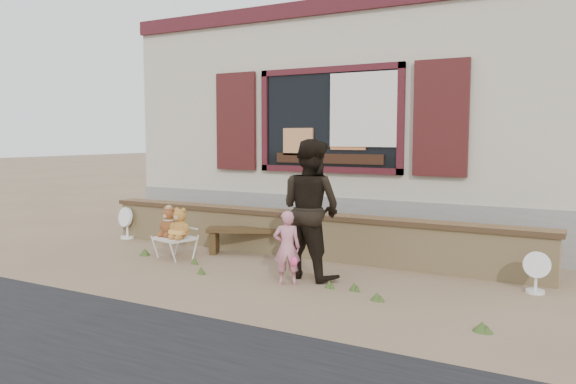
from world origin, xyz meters
The scene contains 12 objects.
ground centered at (0.00, 0.00, 0.00)m, with size 80.00×80.00×0.00m, color brown.
shopfront centered at (0.00, 4.49, 2.00)m, with size 8.04×5.13×4.00m.
brick_wall centered at (0.00, 1.00, 0.34)m, with size 7.10×0.36×0.67m.
bench centered at (-0.62, 0.80, 0.29)m, with size 1.56×0.95×0.40m.
folding_chair centered at (-1.54, -0.05, 0.29)m, with size 0.61×0.57×0.32m.
teddy_bear_left centered at (-1.68, -0.01, 0.54)m, with size 0.32×0.28×0.44m, color brown, non-canonical shape.
teddy_bear_right centered at (-1.40, -0.08, 0.55)m, with size 0.33×0.29×0.46m, color #966329, non-canonical shape.
child centered at (0.60, -0.50, 0.45)m, with size 0.33×0.22×0.90m, color pink.
adult centered at (0.70, -0.07, 0.88)m, with size 0.85×0.66×1.76m, color black.
fan_left centered at (-3.35, 0.80, 0.28)m, with size 0.36×0.23×0.56m.
fan_right centered at (3.28, 0.53, 0.24)m, with size 0.31×0.21×0.49m.
grass_tufts centered at (0.60, -0.52, 0.05)m, with size 5.24×1.15×0.11m.
Camera 1 is at (3.86, -6.32, 1.79)m, focal length 35.00 mm.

